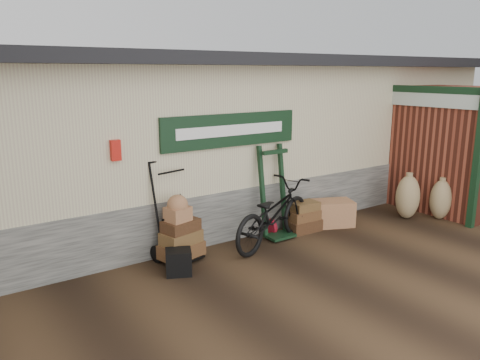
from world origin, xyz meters
The scene contains 11 objects.
ground centered at (0.00, 0.00, 0.00)m, with size 80.00×80.00×0.00m, color black.
station_building centered at (-0.01, 2.74, 1.61)m, with size 14.40×4.10×3.20m.
brick_outbuilding centered at (4.70, 1.19, 1.30)m, with size 1.71×4.51×2.62m.
porter_trolley centered at (-1.49, 0.85, 0.80)m, with size 0.80×0.60×1.61m, color black, non-canonical shape.
green_barrow centered at (0.46, 0.74, 0.82)m, with size 0.59×0.50×1.64m, color black, non-canonical shape.
suitcase_stack centered at (1.08, 0.65, 0.28)m, with size 0.64×0.40×0.56m, color #352010, non-canonical shape.
wicker_hamper centered at (1.77, 0.58, 0.25)m, with size 0.75×0.49×0.49m, color #915A3A.
black_trunk centered at (-1.70, 0.27, 0.19)m, with size 0.37×0.32×0.37m, color black.
bicycle centered at (0.19, 0.43, 0.61)m, with size 2.09×0.73×1.22m, color black.
burlap_sack_left centered at (3.34, 0.05, 0.44)m, with size 0.55×0.46×0.88m, color olive.
burlap_sack_right centered at (3.85, -0.36, 0.40)m, with size 0.50×0.42×0.80m, color olive.
Camera 1 is at (-4.59, -5.49, 2.90)m, focal length 35.00 mm.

